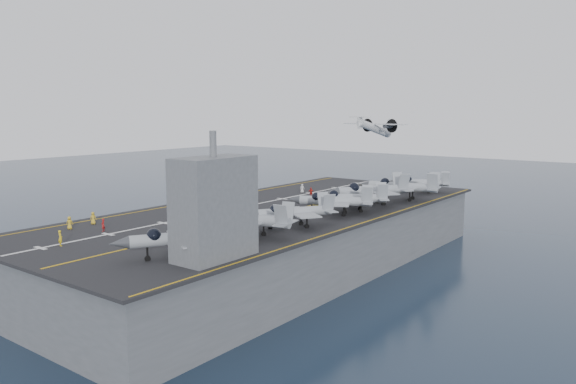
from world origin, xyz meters
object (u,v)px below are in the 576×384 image
Objects in this scene: island_superstructure at (214,195)px; fighter_jet_0 at (182,237)px; tow_cart_a at (201,228)px; transport_plane at (374,128)px.

island_superstructure is 6.34m from fighter_jet_0.
island_superstructure is 6.60× the size of tow_cart_a.
fighter_jet_0 is 0.78× the size of transport_plane.
transport_plane reaches higher than fighter_jet_0.
island_superstructure reaches higher than transport_plane.
tow_cart_a is at bearing 142.60° from island_superstructure.
fighter_jet_0 is 7.69× the size of tow_cart_a.
tow_cart_a is 0.10× the size of transport_plane.
transport_plane is at bearing 107.38° from island_superstructure.
transport_plane is at bearing 105.12° from fighter_jet_0.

